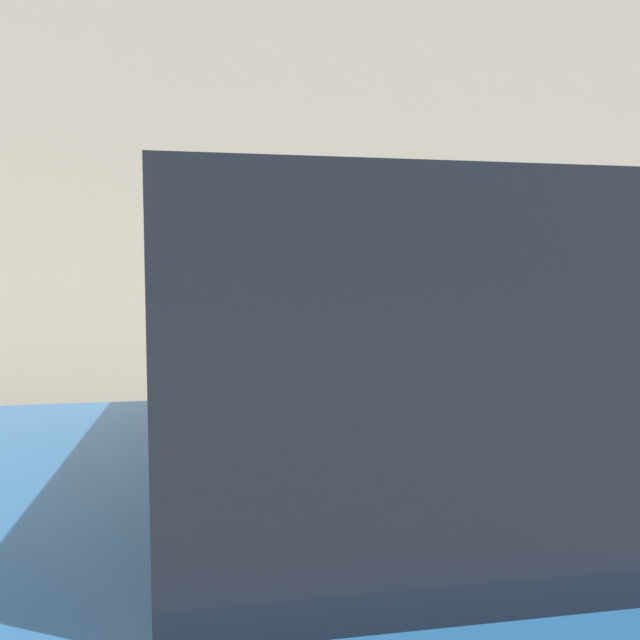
{
  "coord_description": "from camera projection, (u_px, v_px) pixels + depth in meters",
  "views": [
    {
      "loc": [
        -0.72,
        -2.1,
        1.52
      ],
      "look_at": [
        -0.07,
        1.15,
        1.27
      ],
      "focal_mm": 35.0,
      "sensor_mm": 36.0,
      "label": 1
    }
  ],
  "objects": [
    {
      "name": "parking_meter",
      "position": [
        320.0,
        335.0,
        3.33
      ],
      "size": [
        0.2,
        0.15,
        1.49
      ],
      "color": "gray",
      "rests_on": "sidewalk"
    },
    {
      "name": "sidewalk",
      "position": [
        301.0,
        478.0,
        4.46
      ],
      "size": [
        24.0,
        2.8,
        0.12
      ],
      "color": "#BCB7AD",
      "rests_on": "ground_plane"
    },
    {
      "name": "building_facade",
      "position": [
        259.0,
        161.0,
        6.98
      ],
      "size": [
        24.0,
        0.3,
        5.56
      ],
      "color": "beige",
      "rests_on": "ground_plane"
    }
  ]
}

